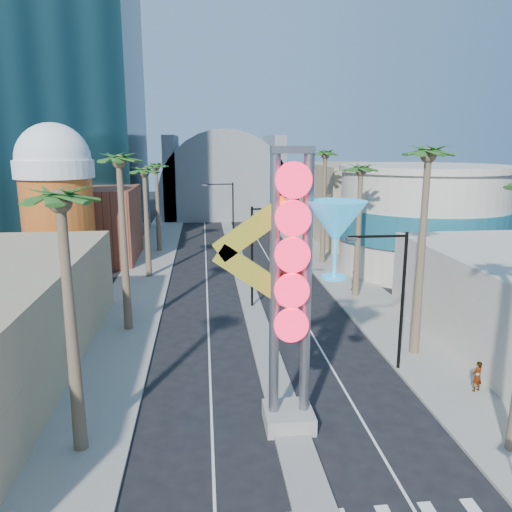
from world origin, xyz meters
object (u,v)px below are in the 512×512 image
Objects in this scene: neon_sign at (310,271)px; pedestrian_a at (477,376)px; red_pickup at (292,272)px; pedestrian_b at (354,280)px.

neon_sign reaches higher than pedestrian_a.
pedestrian_b is at bearing -34.67° from red_pickup.
pedestrian_a is at bearing 11.88° from neon_sign.
red_pickup is (3.78, 24.74, -6.51)m from neon_sign.
red_pickup is at bearing -21.85° from pedestrian_b.
pedestrian_b reaches higher than red_pickup.
pedestrian_b is at bearing -107.49° from pedestrian_a.
pedestrian_b reaches higher than pedestrian_a.
pedestrian_a is (9.34, 1.97, -6.34)m from neon_sign.
red_pickup is 6.31m from pedestrian_b.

